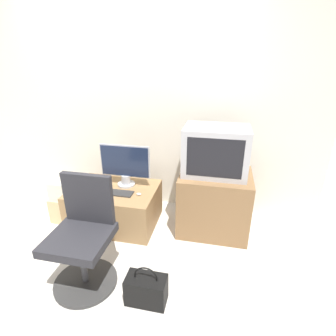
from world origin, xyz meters
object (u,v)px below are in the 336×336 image
Objects in this scene: office_chair at (84,240)px; handbag at (146,289)px; main_monitor at (125,165)px; cardboard_box_lower at (63,208)px; keyboard at (116,193)px; crt_tv at (216,151)px; mouse at (139,194)px.

office_chair is 0.63m from handbag.
main_monitor is 1.95× the size of cardboard_box_lower.
keyboard is 0.75m from cardboard_box_lower.
crt_tv reaches higher than keyboard.
cardboard_box_lower is 1.54m from handbag.
keyboard is 1.07× the size of handbag.
mouse is 0.99m from handbag.
crt_tv is at bearing 12.62° from keyboard.
handbag is at bearing -111.17° from crt_tv.
cardboard_box_lower is (-0.73, -0.19, -0.53)m from main_monitor.
crt_tv is (0.75, 0.21, 0.46)m from mouse.
cardboard_box_lower is at bearing 178.05° from keyboard.
mouse is (0.21, -0.20, -0.23)m from main_monitor.
mouse is at bearing -0.65° from cardboard_box_lower.
crt_tv reaches higher than handbag.
office_chair is at bearing -87.93° from keyboard.
keyboard is 1.25× the size of cardboard_box_lower.
crt_tv is at bearing 68.83° from handbag.
mouse is 0.98m from cardboard_box_lower.
handbag is at bearing -69.30° from mouse.
main_monitor is at bearing 14.51° from cardboard_box_lower.
main_monitor is 1.56× the size of keyboard.
main_monitor is 0.92m from cardboard_box_lower.
main_monitor reaches higher than keyboard.
office_chair is 1.08m from cardboard_box_lower.
keyboard reaches higher than handbag.
mouse is at bearing -164.31° from crt_tv.
cardboard_box_lower is (-1.69, -0.20, -0.76)m from crt_tv.
office_chair reaches higher than mouse.
mouse is 0.08× the size of crt_tv.
main_monitor is 1.32m from handbag.
office_chair reaches higher than handbag.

